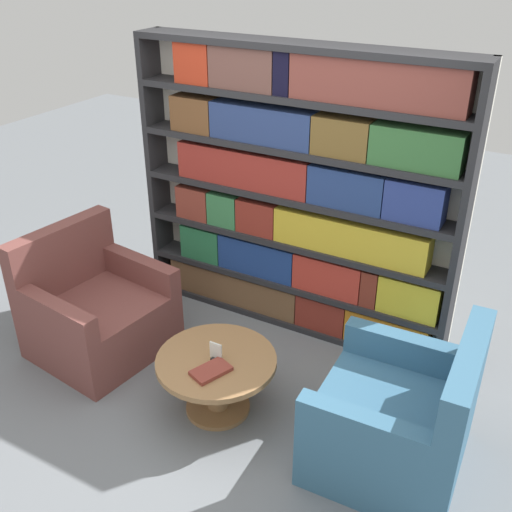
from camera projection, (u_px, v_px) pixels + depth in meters
name	position (u px, v px, depth m)	size (l,w,h in m)	color
ground_plane	(194.00, 423.00, 4.08)	(14.00, 14.00, 0.00)	slate
bookshelf	(298.00, 198.00, 4.65)	(2.64, 0.30, 2.29)	silver
armchair_left	(96.00, 313.00, 4.70)	(1.00, 1.04, 0.98)	brown
armchair_right	(398.00, 422.00, 3.65)	(0.92, 0.97, 0.98)	#386684
coffee_table	(217.00, 373.00, 4.06)	(0.82, 0.82, 0.44)	olive
table_sign	(216.00, 352.00, 3.98)	(0.09, 0.06, 0.13)	black
stray_book	(211.00, 371.00, 3.87)	(0.23, 0.29, 0.03)	brown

